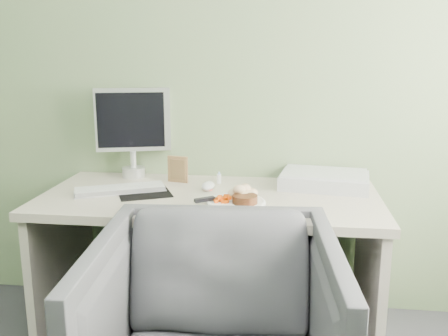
# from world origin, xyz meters

# --- Properties ---
(wall_back) EXTENTS (3.50, 0.00, 3.50)m
(wall_back) POSITION_xyz_m (0.00, 2.00, 1.35)
(wall_back) COLOR #6D825B
(wall_back) RESTS_ON floor
(desk) EXTENTS (1.60, 0.75, 0.73)m
(desk) POSITION_xyz_m (0.00, 1.62, 0.55)
(desk) COLOR beige
(desk) RESTS_ON floor
(plate) EXTENTS (0.26, 0.26, 0.01)m
(plate) POSITION_xyz_m (0.14, 1.50, 0.74)
(plate) COLOR white
(plate) RESTS_ON desk
(steak) EXTENTS (0.14, 0.14, 0.04)m
(steak) POSITION_xyz_m (0.18, 1.47, 0.76)
(steak) COLOR black
(steak) RESTS_ON plate
(potato_pile) EXTENTS (0.12, 0.09, 0.06)m
(potato_pile) POSITION_xyz_m (0.18, 1.55, 0.77)
(potato_pile) COLOR tan
(potato_pile) RESTS_ON plate
(carrot_heap) EXTENTS (0.08, 0.07, 0.04)m
(carrot_heap) POSITION_xyz_m (0.08, 1.49, 0.76)
(carrot_heap) COLOR #F24D05
(carrot_heap) RESTS_ON plate
(steak_knife) EXTENTS (0.21, 0.17, 0.02)m
(steak_knife) POSITION_xyz_m (0.03, 1.49, 0.76)
(steak_knife) COLOR silver
(steak_knife) RESTS_ON plate
(mousepad) EXTENTS (0.31, 0.30, 0.00)m
(mousepad) POSITION_xyz_m (-0.32, 1.61, 0.73)
(mousepad) COLOR black
(mousepad) RESTS_ON desk
(keyboard) EXTENTS (0.44, 0.29, 0.02)m
(keyboard) POSITION_xyz_m (-0.44, 1.62, 0.75)
(keyboard) COLOR white
(keyboard) RESTS_ON desk
(computer_mouse) EXTENTS (0.07, 0.11, 0.04)m
(computer_mouse) POSITION_xyz_m (-0.02, 1.72, 0.75)
(computer_mouse) COLOR white
(computer_mouse) RESTS_ON desk
(photo_frame) EXTENTS (0.11, 0.04, 0.14)m
(photo_frame) POSITION_xyz_m (-0.20, 1.84, 0.80)
(photo_frame) COLOR olive
(photo_frame) RESTS_ON desk
(eyedrop_bottle) EXTENTS (0.02, 0.02, 0.07)m
(eyedrop_bottle) POSITION_xyz_m (0.02, 1.85, 0.76)
(eyedrop_bottle) COLOR white
(eyedrop_bottle) RESTS_ON desk
(scanner) EXTENTS (0.47, 0.34, 0.07)m
(scanner) POSITION_xyz_m (0.55, 1.84, 0.76)
(scanner) COLOR silver
(scanner) RESTS_ON desk
(monitor) EXTENTS (0.39, 0.15, 0.48)m
(monitor) POSITION_xyz_m (-0.46, 1.94, 1.00)
(monitor) COLOR silver
(monitor) RESTS_ON desk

